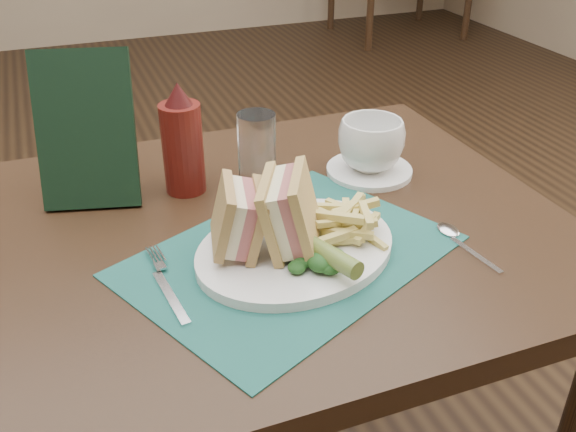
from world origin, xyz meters
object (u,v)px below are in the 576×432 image
object	(u,v)px
sandwich_half_b	(275,210)
drinking_glass	(257,152)
coffee_cup	(371,144)
plate	(296,249)
saucer	(369,170)
sandwich_half_a	(223,219)
placemat	(290,256)
table_main	(272,397)
check_presenter	(86,130)
ketchup_bottle	(182,138)

from	to	relation	value
sandwich_half_b	drinking_glass	world-z (taller)	sandwich_half_b
coffee_cup	plate	bearing A→B (deg)	-138.16
saucer	drinking_glass	xyz separation A→B (m)	(-0.20, 0.02, 0.06)
sandwich_half_a	saucer	world-z (taller)	sandwich_half_a
placemat	coffee_cup	bearing A→B (deg)	40.76
table_main	check_presenter	size ratio (longest dim) A/B	3.67
table_main	coffee_cup	bearing A→B (deg)	23.23
drinking_glass	saucer	bearing A→B (deg)	-6.25
coffee_cup	check_presenter	xyz separation A→B (m)	(-0.46, 0.08, 0.06)
placemat	sandwich_half_a	size ratio (longest dim) A/B	4.42
drinking_glass	ketchup_bottle	bearing A→B (deg)	163.92
check_presenter	saucer	bearing A→B (deg)	4.38
sandwich_half_b	saucer	xyz separation A→B (m)	(0.24, 0.18, -0.07)
table_main	plate	size ratio (longest dim) A/B	3.00
saucer	check_presenter	world-z (taller)	check_presenter
table_main	ketchup_bottle	distance (m)	0.50
placemat	ketchup_bottle	world-z (taller)	ketchup_bottle
coffee_cup	table_main	bearing A→B (deg)	-156.77
plate	drinking_glass	bearing A→B (deg)	66.17
sandwich_half_a	saucer	size ratio (longest dim) A/B	0.66
placemat	sandwich_half_a	world-z (taller)	sandwich_half_a
sandwich_half_b	ketchup_bottle	xyz separation A→B (m)	(-0.07, 0.24, 0.02)
sandwich_half_a	sandwich_half_b	size ratio (longest dim) A/B	0.87
sandwich_half_b	drinking_glass	distance (m)	0.21
sandwich_half_b	coffee_cup	xyz separation A→B (m)	(0.24, 0.18, -0.02)
plate	ketchup_bottle	distance (m)	0.28
sandwich_half_a	check_presenter	bearing A→B (deg)	132.66
table_main	saucer	xyz separation A→B (m)	(0.22, 0.09, 0.38)
plate	sandwich_half_b	distance (m)	0.07
sandwich_half_b	ketchup_bottle	world-z (taller)	ketchup_bottle
table_main	drinking_glass	size ratio (longest dim) A/B	6.92
placemat	sandwich_half_a	xyz separation A→B (m)	(-0.09, 0.02, 0.07)
sandwich_half_a	drinking_glass	world-z (taller)	drinking_glass
plate	coffee_cup	bearing A→B (deg)	22.38
drinking_glass	check_presenter	distance (m)	0.27
sandwich_half_b	ketchup_bottle	distance (m)	0.25
sandwich_half_b	sandwich_half_a	bearing A→B (deg)	-164.13
placemat	drinking_glass	distance (m)	0.23
coffee_cup	check_presenter	distance (m)	0.47
check_presenter	ketchup_bottle	bearing A→B (deg)	4.42
sandwich_half_a	placemat	bearing A→B (deg)	-2.12
sandwich_half_a	drinking_glass	size ratio (longest dim) A/B	0.76
coffee_cup	ketchup_bottle	xyz separation A→B (m)	(-0.31, 0.06, 0.04)
placemat	check_presenter	size ratio (longest dim) A/B	1.79
sandwich_half_b	coffee_cup	bearing A→B (deg)	64.44
drinking_glass	ketchup_bottle	xyz separation A→B (m)	(-0.12, 0.03, 0.03)
coffee_cup	ketchup_bottle	size ratio (longest dim) A/B	0.61
saucer	check_presenter	bearing A→B (deg)	170.09
table_main	sandwich_half_b	distance (m)	0.46
sandwich_half_b	check_presenter	distance (m)	0.34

